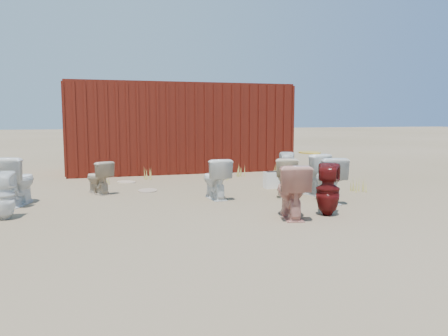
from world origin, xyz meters
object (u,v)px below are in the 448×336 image
object	(u,v)px
toilet_back_beige_left	(98,177)
toilet_back_yellowlid	(309,174)
toilet_back_e	(287,171)
toilet_front_c	(215,178)
toilet_back_a	(4,196)
toilet_front_a	(17,181)
toilet_front_pink	(291,191)
toilet_front_maroon	(328,190)
loose_tank	(276,180)
shipping_container	(178,127)
toilet_front_e	(329,180)
toilet_back_beige_right	(287,177)

from	to	relation	value
toilet_back_beige_left	toilet_back_yellowlid	xyz separation A→B (m)	(3.95, -1.16, 0.07)
toilet_back_e	toilet_back_beige_left	bearing A→B (deg)	12.45
toilet_front_c	toilet_back_a	world-z (taller)	toilet_front_c
toilet_front_a	toilet_back_beige_left	world-z (taller)	toilet_front_a
toilet_front_pink	toilet_front_maroon	bearing A→B (deg)	-167.49
toilet_front_pink	toilet_back_a	xyz separation A→B (m)	(-4.08, 1.08, -0.05)
loose_tank	shipping_container	bearing A→B (deg)	108.93
toilet_front_e	toilet_back_e	bearing A→B (deg)	-75.30
toilet_front_a	toilet_back_beige_left	bearing A→B (deg)	-135.66
shipping_container	toilet_front_e	bearing A→B (deg)	-73.72
toilet_front_maroon	toilet_back_beige_right	xyz separation A→B (m)	(0.08, 1.66, -0.03)
toilet_front_e	loose_tank	world-z (taller)	toilet_front_e
toilet_front_maroon	toilet_front_e	size ratio (longest dim) A/B	0.99
toilet_front_a	toilet_front_c	size ratio (longest dim) A/B	1.12
toilet_back_a	toilet_front_e	bearing A→B (deg)	-176.76
loose_tank	toilet_front_pink	bearing A→B (deg)	-108.56
shipping_container	toilet_back_e	xyz separation A→B (m)	(1.54, -4.05, -0.82)
toilet_front_maroon	toilet_back_a	distance (m)	4.81
toilet_front_pink	toilet_back_beige_left	world-z (taller)	toilet_front_pink
shipping_container	toilet_back_e	distance (m)	4.41
toilet_front_e	loose_tank	xyz separation A→B (m)	(-0.28, 1.69, -0.23)
toilet_back_a	toilet_back_e	world-z (taller)	toilet_back_e
shipping_container	toilet_back_beige_left	world-z (taller)	shipping_container
toilet_back_beige_right	shipping_container	bearing A→B (deg)	-52.65
toilet_front_maroon	toilet_front_a	bearing A→B (deg)	9.11
toilet_back_e	toilet_front_e	bearing A→B (deg)	112.77
toilet_front_a	toilet_back_beige_left	xyz separation A→B (m)	(1.34, 0.73, -0.09)
shipping_container	toilet_back_beige_right	distance (m)	5.06
toilet_back_beige_right	toilet_front_maroon	bearing A→B (deg)	111.27
toilet_back_beige_right	loose_tank	size ratio (longest dim) A/B	1.49
toilet_front_c	toilet_back_e	world-z (taller)	toilet_back_e
toilet_back_a	loose_tank	bearing A→B (deg)	-157.80
toilet_front_maroon	toilet_back_e	size ratio (longest dim) A/B	1.04
toilet_back_beige_right	loose_tank	distance (m)	1.00
toilet_back_yellowlid	loose_tank	world-z (taller)	toilet_back_yellowlid
shipping_container	toilet_front_maroon	size ratio (longest dim) A/B	7.55
toilet_front_c	toilet_front_pink	bearing A→B (deg)	106.61
shipping_container	toilet_front_a	xyz separation A→B (m)	(-3.60, -4.31, -0.78)
toilet_front_maroon	toilet_back_a	bearing A→B (deg)	21.20
toilet_front_pink	toilet_front_e	size ratio (longest dim) A/B	1.01
toilet_front_e	toilet_back_a	size ratio (longest dim) A/B	1.14
toilet_front_e	toilet_back_beige_left	bearing A→B (deg)	-15.96
toilet_front_c	toilet_back_yellowlid	size ratio (longest dim) A/B	0.94
toilet_front_c	toilet_back_beige_left	xyz separation A→B (m)	(-2.06, 1.13, -0.05)
shipping_container	toilet_back_yellowlid	distance (m)	5.09
toilet_front_a	toilet_front_maroon	xyz separation A→B (m)	(4.69, -2.21, -0.02)
toilet_back_yellowlid	toilet_back_e	size ratio (longest dim) A/B	1.04
toilet_front_c	toilet_front_a	bearing A→B (deg)	-10.99
toilet_front_c	toilet_back_beige_right	world-z (taller)	toilet_front_c
shipping_container	toilet_front_pink	bearing A→B (deg)	-85.76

